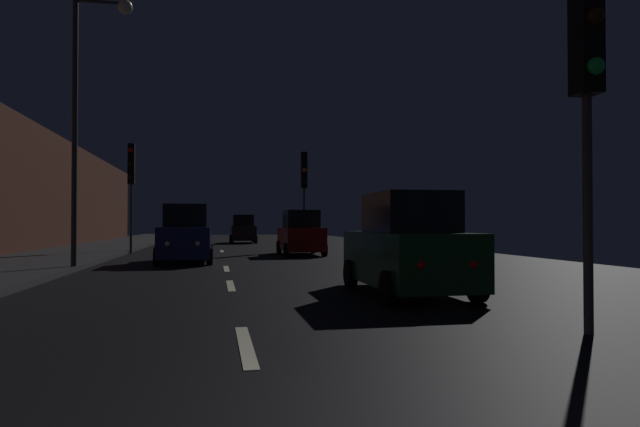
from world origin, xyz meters
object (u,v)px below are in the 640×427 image
(streetlamp_overhead, at_px, (90,92))
(car_parked_right_far, at_px, (301,234))
(car_distant_taillights, at_px, (243,230))
(traffic_light_far_left, at_px, (131,173))
(traffic_light_near_right, at_px, (587,52))
(traffic_light_far_right, at_px, (304,178))
(car_approaching_headlights, at_px, (186,236))
(car_parked_right_near, at_px, (408,248))

(streetlamp_overhead, bearing_deg, car_parked_right_far, 43.83)
(streetlamp_overhead, distance_m, car_distant_taillights, 23.99)
(traffic_light_far_left, relative_size, car_parked_right_far, 1.30)
(traffic_light_near_right, xyz_separation_m, traffic_light_far_right, (-0.10, 22.13, 0.16))
(traffic_light_far_right, bearing_deg, traffic_light_far_left, -79.05)
(traffic_light_near_right, distance_m, traffic_light_far_left, 22.47)
(streetlamp_overhead, distance_m, car_approaching_headlights, 6.04)
(traffic_light_far_right, distance_m, traffic_light_far_left, 8.60)
(car_approaching_headlights, bearing_deg, traffic_light_far_right, 144.46)
(streetlamp_overhead, xyz_separation_m, car_approaching_headlights, (2.63, 3.24, -4.36))
(car_parked_right_near, bearing_deg, traffic_light_near_right, -168.01)
(car_distant_taillights, bearing_deg, car_approaching_headlights, 171.23)
(car_approaching_headlights, height_order, car_parked_right_near, car_approaching_headlights)
(traffic_light_far_right, xyz_separation_m, car_distant_taillights, (-2.60, 11.77, -2.85))
(traffic_light_near_right, bearing_deg, traffic_light_far_right, -177.22)
(traffic_light_near_right, xyz_separation_m, streetlamp_overhead, (-8.37, 11.01, 1.70))
(traffic_light_far_right, relative_size, car_approaching_headlights, 1.24)
(traffic_light_near_right, distance_m, car_approaching_headlights, 15.59)
(car_distant_taillights, bearing_deg, traffic_light_far_right, -167.55)
(traffic_light_near_right, bearing_deg, car_parked_right_near, -165.48)
(car_parked_right_far, relative_size, car_parked_right_near, 0.99)
(traffic_light_far_left, relative_size, car_approaching_headlights, 1.24)
(traffic_light_near_right, xyz_separation_m, car_parked_right_near, (-0.90, 4.23, -2.69))
(car_approaching_headlights, bearing_deg, car_parked_right_far, 129.10)
(car_parked_right_far, bearing_deg, streetlamp_overhead, 133.83)
(traffic_light_far_right, bearing_deg, traffic_light_near_right, 2.07)
(traffic_light_far_left, height_order, car_distant_taillights, traffic_light_far_left)
(traffic_light_far_right, distance_m, car_parked_right_far, 4.95)
(traffic_light_far_left, bearing_deg, streetlamp_overhead, 1.17)
(traffic_light_near_right, relative_size, car_approaching_headlights, 1.19)
(traffic_light_far_left, xyz_separation_m, car_parked_right_near, (7.69, -16.54, -2.87))
(traffic_light_far_left, distance_m, car_approaching_headlights, 7.66)
(traffic_light_far_left, bearing_deg, traffic_light_far_right, 99.02)
(traffic_light_near_right, distance_m, traffic_light_far_right, 22.13)
(streetlamp_overhead, relative_size, car_parked_right_far, 2.05)
(traffic_light_far_left, distance_m, car_parked_right_far, 8.61)
(traffic_light_far_left, xyz_separation_m, car_approaching_headlights, (2.85, -6.52, -2.83))
(traffic_light_near_right, distance_m, streetlamp_overhead, 13.93)
(streetlamp_overhead, height_order, car_parked_right_far, streetlamp_overhead)
(streetlamp_overhead, height_order, car_approaching_headlights, streetlamp_overhead)
(car_approaching_headlights, xyz_separation_m, car_parked_right_near, (4.83, -10.02, -0.04))
(car_parked_right_far, bearing_deg, car_parked_right_near, 180.00)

